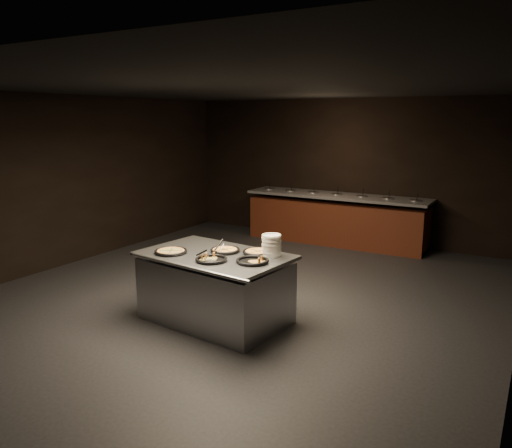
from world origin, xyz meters
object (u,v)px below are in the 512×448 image
object	(u,v)px
pan_cheese_whole	(225,250)
pan_veggie_whole	(171,251)
serving_counter	(215,289)
plate_stack	(271,246)

from	to	relation	value
pan_cheese_whole	pan_veggie_whole	bearing A→B (deg)	-144.56
serving_counter	pan_cheese_whole	bearing A→B (deg)	77.39
serving_counter	pan_cheese_whole	world-z (taller)	pan_cheese_whole
pan_veggie_whole	pan_cheese_whole	world-z (taller)	same
plate_stack	pan_cheese_whole	world-z (taller)	plate_stack
serving_counter	pan_veggie_whole	bearing A→B (deg)	-148.11
pan_veggie_whole	serving_counter	bearing A→B (deg)	25.55
plate_stack	pan_cheese_whole	distance (m)	0.62
serving_counter	pan_cheese_whole	size ratio (longest dim) A/B	5.16
serving_counter	pan_veggie_whole	world-z (taller)	pan_veggie_whole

